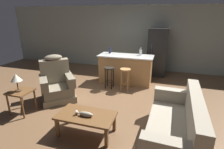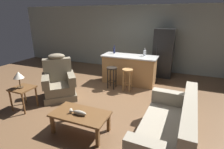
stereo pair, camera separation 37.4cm
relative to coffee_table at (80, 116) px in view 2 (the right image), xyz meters
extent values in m
plane|color=brown|center=(0.08, 1.57, -0.36)|extent=(12.00, 12.00, 0.00)
cube|color=#939E93|center=(0.08, 4.70, 0.94)|extent=(12.00, 0.05, 2.60)
cube|color=brown|center=(0.00, 0.00, 0.04)|extent=(1.10, 0.60, 0.04)
cube|color=brown|center=(-0.49, -0.24, -0.17)|extent=(0.06, 0.06, 0.38)
cube|color=brown|center=(0.49, -0.24, -0.17)|extent=(0.06, 0.06, 0.38)
cube|color=brown|center=(-0.49, 0.24, -0.17)|extent=(0.06, 0.06, 0.38)
cube|color=brown|center=(0.49, 0.24, -0.17)|extent=(0.06, 0.06, 0.38)
cube|color=#4C3823|center=(0.03, -0.05, 0.06)|extent=(0.22, 0.07, 0.01)
ellipsoid|color=#9E937F|center=(0.03, -0.05, 0.10)|extent=(0.28, 0.09, 0.09)
cone|color=#9E937F|center=(-0.14, -0.05, 0.10)|extent=(0.06, 0.10, 0.10)
cube|color=#9E937F|center=(1.57, 0.20, -0.26)|extent=(0.92, 1.93, 0.20)
cube|color=#9E937F|center=(1.57, 0.20, -0.05)|extent=(0.92, 1.93, 0.22)
cube|color=#9E937F|center=(1.89, 0.19, 0.32)|extent=(0.28, 1.91, 0.52)
cube|color=#9E937F|center=(1.60, 1.05, 0.20)|extent=(0.85, 0.24, 0.28)
cube|color=#756B56|center=(-1.37, 1.10, -0.27)|extent=(1.19, 1.19, 0.18)
cube|color=#756B56|center=(-1.37, 1.10, -0.06)|extent=(1.09, 1.10, 0.24)
cube|color=#756B56|center=(-1.56, 1.32, 0.38)|extent=(0.73, 0.68, 0.64)
ellipsoid|color=#756B56|center=(-1.56, 1.32, 0.76)|extent=(0.52, 0.50, 0.16)
cube|color=#756B56|center=(-1.10, 1.30, 0.19)|extent=(0.66, 0.72, 0.26)
cube|color=#756B56|center=(-1.60, 0.87, 0.19)|extent=(0.66, 0.72, 0.26)
cube|color=brown|center=(-1.78, 0.26, 0.18)|extent=(0.48, 0.48, 0.04)
cylinder|color=brown|center=(-1.98, 0.06, -0.10)|extent=(0.04, 0.04, 0.52)
cylinder|color=brown|center=(-1.58, 0.06, -0.10)|extent=(0.04, 0.04, 0.52)
cylinder|color=brown|center=(-1.98, 0.46, -0.10)|extent=(0.04, 0.04, 0.52)
cylinder|color=brown|center=(-1.58, 0.46, -0.10)|extent=(0.04, 0.04, 0.52)
cylinder|color=#4C3823|center=(-1.80, 0.24, 0.21)|extent=(0.14, 0.14, 0.03)
cylinder|color=#4C3823|center=(-1.80, 0.24, 0.34)|extent=(0.02, 0.02, 0.22)
cone|color=beige|center=(-1.80, 0.24, 0.53)|extent=(0.24, 0.24, 0.16)
cube|color=#9E7042|center=(0.08, 2.92, 0.09)|extent=(1.71, 0.63, 0.91)
cube|color=silver|center=(0.08, 2.92, 0.57)|extent=(1.80, 0.70, 0.04)
cylinder|color=black|center=(-0.29, 2.29, 0.30)|extent=(0.32, 0.32, 0.04)
torus|color=black|center=(-0.29, 2.29, -0.14)|extent=(0.23, 0.23, 0.02)
cylinder|color=black|center=(-0.39, 2.19, -0.04)|extent=(0.04, 0.04, 0.64)
cylinder|color=black|center=(-0.19, 2.19, -0.04)|extent=(0.04, 0.04, 0.64)
cylinder|color=black|center=(-0.39, 2.39, -0.04)|extent=(0.04, 0.04, 0.64)
cylinder|color=black|center=(-0.19, 2.39, -0.04)|extent=(0.04, 0.04, 0.64)
cylinder|color=#A87A47|center=(0.22, 2.29, 0.30)|extent=(0.32, 0.32, 0.04)
torus|color=#A87A47|center=(0.22, 2.29, -0.14)|extent=(0.23, 0.23, 0.02)
cylinder|color=#A87A47|center=(0.12, 2.19, -0.04)|extent=(0.04, 0.04, 0.64)
cylinder|color=#A87A47|center=(0.32, 2.19, -0.04)|extent=(0.04, 0.04, 0.64)
cylinder|color=#A87A47|center=(0.12, 2.39, -0.04)|extent=(0.04, 0.04, 0.64)
cylinder|color=#A87A47|center=(0.32, 2.39, -0.04)|extent=(0.04, 0.04, 0.64)
cube|color=black|center=(1.02, 4.12, 0.52)|extent=(0.70, 0.66, 1.76)
cylinder|color=#333338|center=(0.82, 3.77, 0.60)|extent=(0.02, 0.02, 0.50)
cylinder|color=#23284C|center=(-0.52, 3.07, 0.69)|extent=(0.07, 0.07, 0.20)
cylinder|color=#23284C|center=(-0.52, 3.07, 0.83)|extent=(0.03, 0.03, 0.09)
cylinder|color=silver|center=(0.54, 3.08, 0.68)|extent=(0.08, 0.08, 0.18)
cylinder|color=silver|center=(0.54, 3.08, 0.80)|extent=(0.03, 0.03, 0.08)
camera|label=1|loc=(1.33, -2.61, 1.84)|focal=28.00mm
camera|label=2|loc=(1.68, -2.48, 1.84)|focal=28.00mm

